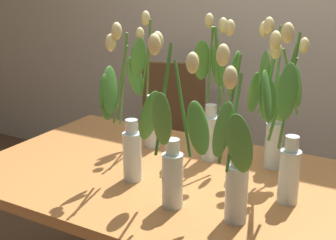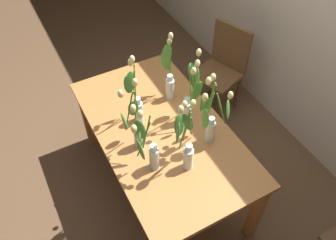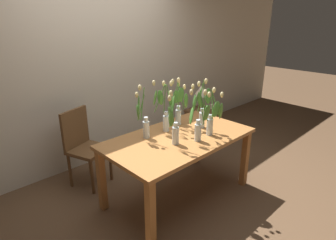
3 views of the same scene
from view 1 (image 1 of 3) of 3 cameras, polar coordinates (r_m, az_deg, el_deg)
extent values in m
cube|color=#B7753D|center=(1.68, 2.07, -7.94)|extent=(1.60, 0.90, 0.04)
cube|color=#B7753D|center=(2.50, -9.17, -8.46)|extent=(0.07, 0.07, 0.70)
cylinder|color=silver|center=(1.37, 8.65, -9.28)|extent=(0.07, 0.07, 0.18)
cylinder|color=silver|center=(1.32, 8.88, -4.83)|extent=(0.04, 0.04, 0.05)
cylinder|color=silver|center=(1.38, 8.59, -10.38)|extent=(0.06, 0.06, 0.11)
cylinder|color=#478433|center=(1.22, 8.38, -0.31)|extent=(0.02, 0.11, 0.25)
ellipsoid|color=#F4E093|center=(1.13, 7.92, 5.35)|extent=(0.04, 0.04, 0.06)
ellipsoid|color=#4C8E38|center=(1.19, 9.06, -3.01)|extent=(0.09, 0.05, 0.18)
cylinder|color=#478433|center=(1.25, 7.81, 1.22)|extent=(0.04, 0.06, 0.31)
ellipsoid|color=#F4E093|center=(1.20, 6.98, 8.18)|extent=(0.04, 0.04, 0.06)
ellipsoid|color=#4C8E38|center=(1.22, 6.92, -1.27)|extent=(0.11, 0.06, 0.18)
cylinder|color=silver|center=(1.51, 15.10, -6.97)|extent=(0.07, 0.07, 0.18)
cylinder|color=silver|center=(1.47, 15.46, -2.89)|extent=(0.04, 0.04, 0.05)
cylinder|color=silver|center=(1.53, 15.01, -7.99)|extent=(0.06, 0.06, 0.11)
cylinder|color=#478433|center=(1.39, 15.09, 3.43)|extent=(0.03, 0.06, 0.35)
ellipsoid|color=#F4E093|center=(1.34, 14.95, 10.62)|extent=(0.04, 0.04, 0.06)
ellipsoid|color=#427F33|center=(1.34, 14.90, 3.49)|extent=(0.08, 0.06, 0.17)
cylinder|color=#478433|center=(1.48, 14.36, 2.87)|extent=(0.09, 0.07, 0.27)
ellipsoid|color=#F4E093|center=(1.49, 13.48, 8.68)|extent=(0.04, 0.04, 0.06)
ellipsoid|color=#427F33|center=(1.49, 12.48, 2.62)|extent=(0.07, 0.11, 0.18)
cylinder|color=#478433|center=(1.43, 14.32, 3.23)|extent=(0.08, 0.01, 0.32)
ellipsoid|color=#F4E093|center=(1.41, 13.49, 9.77)|extent=(0.04, 0.04, 0.06)
ellipsoid|color=#427F33|center=(1.42, 12.40, 2.88)|extent=(0.05, 0.08, 0.17)
cylinder|color=silver|center=(1.80, 5.36, -2.34)|extent=(0.07, 0.07, 0.18)
cylinder|color=silver|center=(1.77, 5.47, 1.17)|extent=(0.04, 0.04, 0.05)
cylinder|color=silver|center=(1.81, 5.34, -3.23)|extent=(0.06, 0.06, 0.11)
cylinder|color=#478433|center=(1.75, 6.31, 6.40)|extent=(0.02, 0.05, 0.33)
ellipsoid|color=#F4E093|center=(1.74, 7.00, 11.82)|extent=(0.04, 0.04, 0.06)
ellipsoid|color=#4C8E38|center=(1.80, 6.50, 6.95)|extent=(0.09, 0.05, 0.18)
cylinder|color=#478433|center=(1.71, 6.75, 6.09)|extent=(0.07, 0.02, 0.33)
ellipsoid|color=#F4E093|center=(1.67, 7.87, 11.50)|extent=(0.04, 0.04, 0.06)
ellipsoid|color=#4C8E38|center=(1.71, 8.42, 5.89)|extent=(0.04, 0.11, 0.18)
cylinder|color=#478433|center=(1.80, 5.34, 6.86)|extent=(0.07, 0.11, 0.32)
ellipsoid|color=#F4E093|center=(1.83, 5.25, 12.44)|extent=(0.04, 0.04, 0.06)
ellipsoid|color=#4C8E38|center=(1.83, 4.31, 7.55)|extent=(0.08, 0.08, 0.17)
cylinder|color=silver|center=(1.93, -1.98, -0.87)|extent=(0.07, 0.07, 0.18)
cylinder|color=silver|center=(1.90, -2.01, 2.42)|extent=(0.04, 0.04, 0.05)
cylinder|color=silver|center=(1.94, -1.97, -1.71)|extent=(0.06, 0.06, 0.11)
cylinder|color=#478433|center=(1.91, -2.87, 6.58)|extent=(0.08, 0.04, 0.27)
ellipsoid|color=#F4E093|center=(1.92, -3.58, 10.80)|extent=(0.04, 0.04, 0.06)
ellipsoid|color=#4C8E38|center=(1.93, -4.23, 5.59)|extent=(0.08, 0.09, 0.18)
cylinder|color=#478433|center=(1.89, -2.48, 7.53)|extent=(0.05, 0.03, 0.34)
ellipsoid|color=#F4E093|center=(1.88, -2.84, 12.79)|extent=(0.04, 0.04, 0.06)
ellipsoid|color=#4C8E38|center=(1.91, -3.79, 7.88)|extent=(0.07, 0.08, 0.18)
cylinder|color=silver|center=(1.62, -4.55, -4.67)|extent=(0.07, 0.07, 0.18)
cylinder|color=silver|center=(1.58, -4.66, -0.82)|extent=(0.04, 0.04, 0.05)
cylinder|color=silver|center=(1.63, -4.53, -5.64)|extent=(0.06, 0.06, 0.11)
cylinder|color=#56933D|center=(1.56, -5.68, 5.04)|extent=(0.06, 0.02, 0.33)
ellipsoid|color=#F4E093|center=(1.55, -6.52, 11.15)|extent=(0.04, 0.04, 0.06)
ellipsoid|color=#427F33|center=(1.58, -7.43, 3.77)|extent=(0.05, 0.11, 0.18)
cylinder|color=#56933D|center=(1.57, -6.08, 4.34)|extent=(0.08, 0.01, 0.29)
ellipsoid|color=#F4E093|center=(1.56, -7.28, 9.70)|extent=(0.04, 0.04, 0.06)
ellipsoid|color=#427F33|center=(1.58, -7.83, 2.84)|extent=(0.03, 0.08, 0.17)
cylinder|color=silver|center=(1.77, 13.25, -3.16)|extent=(0.07, 0.07, 0.18)
cylinder|color=silver|center=(1.73, 13.51, 0.40)|extent=(0.04, 0.04, 0.05)
cylinder|color=silver|center=(1.78, 13.18, -4.06)|extent=(0.06, 0.06, 0.11)
cylinder|color=#56933D|center=(1.72, 15.31, 4.62)|extent=(0.07, 0.07, 0.26)
ellipsoid|color=#F4E093|center=(1.72, 16.89, 9.01)|extent=(0.04, 0.04, 0.06)
ellipsoid|color=#4C8E38|center=(1.77, 15.95, 4.21)|extent=(0.08, 0.08, 0.17)
cylinder|color=#56933D|center=(1.72, 12.69, 5.70)|extent=(0.07, 0.03, 0.32)
ellipsoid|color=#F4E093|center=(1.71, 12.10, 11.19)|extent=(0.04, 0.04, 0.06)
ellipsoid|color=#4C8E38|center=(1.73, 10.87, 3.41)|extent=(0.06, 0.10, 0.18)
cylinder|color=#56933D|center=(1.68, 12.97, 5.78)|extent=(0.04, 0.04, 0.34)
ellipsoid|color=#F4E093|center=(1.64, 12.68, 11.62)|extent=(0.04, 0.04, 0.06)
ellipsoid|color=#4C8E38|center=(1.63, 12.07, 5.79)|extent=(0.08, 0.08, 0.18)
cylinder|color=#56933D|center=(1.65, 13.53, 4.24)|extent=(0.02, 0.08, 0.26)
ellipsoid|color=#F4E093|center=(1.59, 13.62, 8.66)|extent=(0.04, 0.04, 0.06)
ellipsoid|color=#4C8E38|center=(1.62, 14.14, 2.73)|extent=(0.07, 0.03, 0.17)
cylinder|color=silver|center=(1.44, 0.57, -7.71)|extent=(0.07, 0.07, 0.18)
cylinder|color=silver|center=(1.39, 0.59, -3.43)|extent=(0.04, 0.04, 0.05)
cylinder|color=silver|center=(1.45, 0.57, -8.77)|extent=(0.06, 0.06, 0.11)
cylinder|color=#3D752D|center=(1.31, -0.62, 2.56)|extent=(0.02, 0.08, 0.32)
ellipsoid|color=#F4E093|center=(1.24, -1.72, 9.56)|extent=(0.04, 0.04, 0.06)
ellipsoid|color=#4C8E38|center=(1.27, -0.79, 0.08)|extent=(0.08, 0.06, 0.18)
cylinder|color=#3D752D|center=(1.30, 1.88, 1.44)|extent=(0.09, 0.05, 0.27)
ellipsoid|color=#F4E093|center=(1.23, 3.12, 7.26)|extent=(0.04, 0.04, 0.06)
ellipsoid|color=#4C8E38|center=(1.30, 3.88, -1.08)|extent=(0.08, 0.09, 0.18)
cylinder|color=#3D752D|center=(1.38, -0.47, 3.18)|extent=(0.07, 0.04, 0.32)
ellipsoid|color=#F4E093|center=(1.38, -1.35, 9.97)|extent=(0.04, 0.04, 0.06)
ellipsoid|color=#4C8E38|center=(1.42, -2.32, 0.54)|extent=(0.09, 0.08, 0.18)
cube|color=brown|center=(2.78, 0.10, -3.19)|extent=(0.51, 0.51, 0.04)
cylinder|color=brown|center=(2.70, 3.09, -9.34)|extent=(0.04, 0.04, 0.43)
cylinder|color=brown|center=(2.76, -4.03, -8.78)|extent=(0.04, 0.04, 0.43)
cylinder|color=brown|center=(3.01, 3.85, -6.41)|extent=(0.04, 0.04, 0.43)
cylinder|color=brown|center=(3.06, -2.53, -5.97)|extent=(0.04, 0.04, 0.43)
cube|color=brown|center=(2.87, 0.70, 2.75)|extent=(0.39, 0.17, 0.46)
camera|label=2|loc=(1.55, 102.99, 49.65)|focal=36.39mm
camera|label=3|loc=(2.78, -76.44, 15.16)|focal=30.13mm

